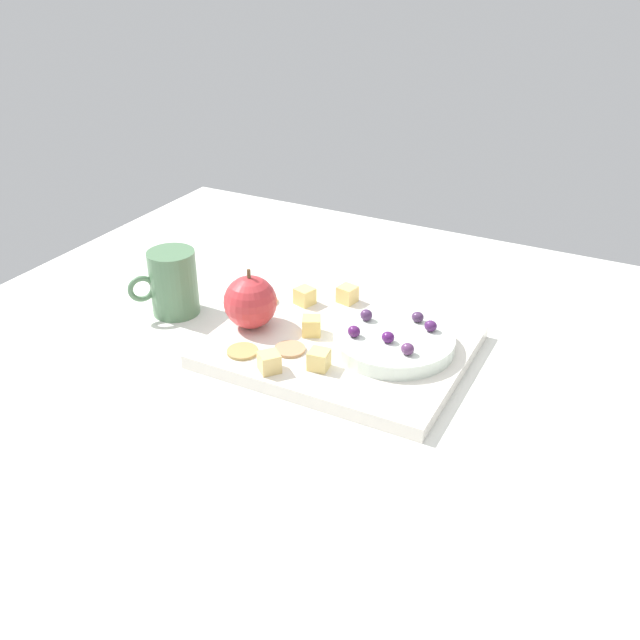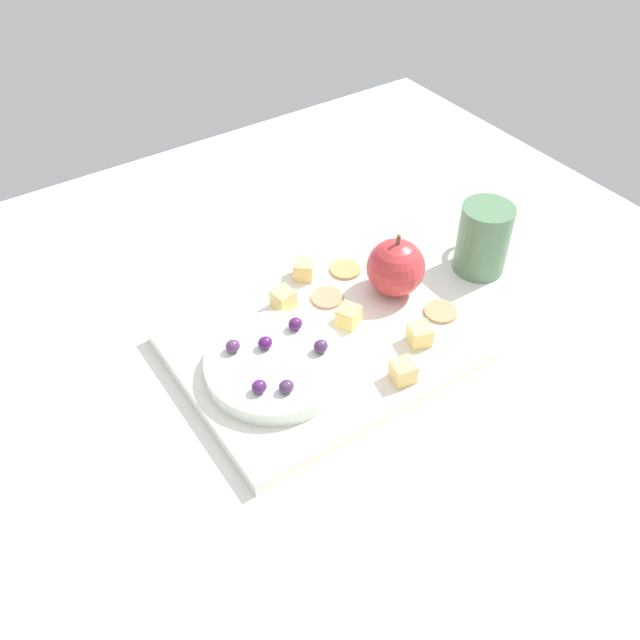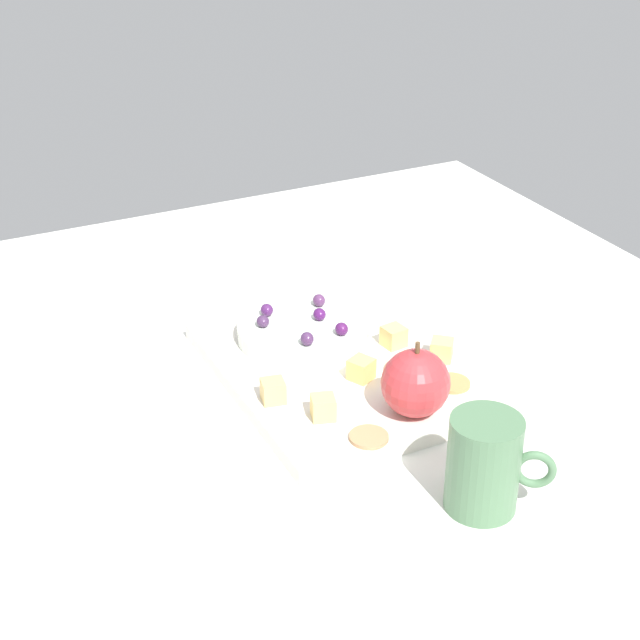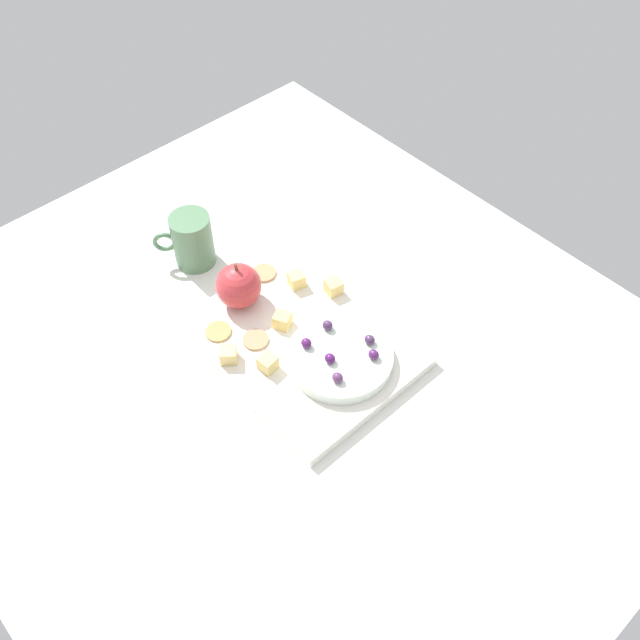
{
  "view_description": "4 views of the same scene",
  "coord_description": "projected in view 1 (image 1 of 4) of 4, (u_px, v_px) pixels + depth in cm",
  "views": [
    {
      "loc": [
        -33.93,
        68.04,
        52.29
      ],
      "look_at": [
        2.92,
        -2.71,
        7.45
      ],
      "focal_mm": 39.17,
      "sensor_mm": 36.0,
      "label": 1
    },
    {
      "loc": [
        -31.6,
        -49.58,
        60.89
      ],
      "look_at": [
        -0.39,
        -3.37,
        8.65
      ],
      "focal_mm": 38.44,
      "sensor_mm": 36.0,
      "label": 2
    },
    {
      "loc": [
        83.73,
        -47.14,
        61.99
      ],
      "look_at": [
        -1.82,
        -4.71,
        10.06
      ],
      "focal_mm": 54.51,
      "sensor_mm": 36.0,
      "label": 3
    },
    {
      "loc": [
        -50.54,
        39.58,
        90.07
      ],
      "look_at": [
        -0.79,
        -5.88,
        8.04
      ],
      "focal_mm": 39.68,
      "sensor_mm": 36.0,
      "label": 4
    }
  ],
  "objects": [
    {
      "name": "table",
      "position": [
        330.0,
        373.0,
        0.91
      ],
      "size": [
        112.87,
        100.37,
        3.21
      ],
      "primitive_type": "cube",
      "color": "silver",
      "rests_on": "ground"
    },
    {
      "name": "platter",
      "position": [
        339.0,
        345.0,
        0.92
      ],
      "size": [
        32.54,
        25.83,
        1.88
      ],
      "primitive_type": "cube",
      "color": "silver",
      "rests_on": "table"
    },
    {
      "name": "serving_dish",
      "position": [
        394.0,
        341.0,
        0.9
      ],
      "size": [
        15.64,
        15.64,
        1.95
      ],
      "primitive_type": "cylinder",
      "color": "white",
      "rests_on": "platter"
    },
    {
      "name": "apple_whole",
      "position": [
        250.0,
        302.0,
        0.93
      ],
      "size": [
        7.21,
        7.21,
        7.21
      ],
      "primitive_type": "sphere",
      "color": "#C13338",
      "rests_on": "platter"
    },
    {
      "name": "apple_stem",
      "position": [
        249.0,
        274.0,
        0.91
      ],
      "size": [
        0.5,
        0.5,
        1.2
      ],
      "primitive_type": "cylinder",
      "color": "brown",
      "rests_on": "apple_whole"
    },
    {
      "name": "cheese_cube_0",
      "position": [
        347.0,
        294.0,
        1.0
      ],
      "size": [
        2.86,
        2.86,
        2.43
      ],
      "primitive_type": "cube",
      "rotation": [
        0.0,
        0.0,
        1.37
      ],
      "color": "#F0C771",
      "rests_on": "platter"
    },
    {
      "name": "cheese_cube_1",
      "position": [
        269.0,
        362.0,
        0.85
      ],
      "size": [
        3.42,
        3.42,
        2.43
      ],
      "primitive_type": "cube",
      "rotation": [
        0.0,
        0.0,
        0.87
      ],
      "color": "#E7C473",
      "rests_on": "platter"
    },
    {
      "name": "cheese_cube_2",
      "position": [
        311.0,
        326.0,
        0.92
      ],
      "size": [
        3.25,
        3.25,
        2.43
      ],
      "primitive_type": "cube",
      "rotation": [
        0.0,
        0.0,
        0.46
      ],
      "color": "#F0CB6D",
      "rests_on": "platter"
    },
    {
      "name": "cheese_cube_3",
      "position": [
        319.0,
        359.0,
        0.85
      ],
      "size": [
        2.73,
        2.73,
        2.43
      ],
      "primitive_type": "cube",
      "rotation": [
        0.0,
        0.0,
        0.13
      ],
      "color": "#EBCB72",
      "rests_on": "platter"
    },
    {
      "name": "cheese_cube_4",
      "position": [
        305.0,
        296.0,
        1.0
      ],
      "size": [
        3.04,
        3.04,
        2.43
      ],
      "primitive_type": "cube",
      "rotation": [
        0.0,
        0.0,
        1.27
      ],
      "color": "#F1D174",
      "rests_on": "platter"
    },
    {
      "name": "cracker_0",
      "position": [
        264.0,
        301.0,
        1.01
      ],
      "size": [
        4.01,
        4.01,
        0.4
      ],
      "primitive_type": "cylinder",
      "color": "tan",
      "rests_on": "platter"
    },
    {
      "name": "cracker_1",
      "position": [
        290.0,
        349.0,
        0.89
      ],
      "size": [
        4.01,
        4.01,
        0.4
      ],
      "primitive_type": "cylinder",
      "color": "tan",
      "rests_on": "platter"
    },
    {
      "name": "cracker_2",
      "position": [
        243.0,
        351.0,
        0.89
      ],
      "size": [
        4.01,
        4.01,
        0.4
      ],
      "primitive_type": "cylinder",
      "color": "tan",
      "rests_on": "platter"
    },
    {
      "name": "grape_0",
      "position": [
        388.0,
        337.0,
        0.87
      ],
      "size": [
        1.65,
        1.49,
        1.45
      ],
      "primitive_type": "ellipsoid",
      "color": "#4C185A",
      "rests_on": "serving_dish"
    },
    {
      "name": "grape_1",
      "position": [
        418.0,
        317.0,
        0.92
      ],
      "size": [
        1.65,
        1.49,
        1.4
      ],
      "primitive_type": "ellipsoid",
      "color": "#482C50",
      "rests_on": "serving_dish"
    },
    {
      "name": "grape_2",
      "position": [
        408.0,
        349.0,
        0.85
      ],
      "size": [
        1.65,
        1.49,
        1.51
      ],
      "primitive_type": "ellipsoid",
      "color": "#572F5A",
      "rests_on": "serving_dish"
    },
    {
      "name": "grape_3",
      "position": [
        431.0,
        326.0,
        0.9
      ],
      "size": [
        1.65,
        1.49,
        1.47
      ],
      "primitive_type": "ellipsoid",
      "color": "#4C205A",
      "rests_on": "serving_dish"
    },
    {
      "name": "grape_4",
      "position": [
        366.0,
        315.0,
        0.92
      ],
      "size": [
        1.65,
        1.49,
        1.56
      ],
      "primitive_type": "ellipsoid",
      "color": "#4A2B54",
      "rests_on": "serving_dish"
    },
    {
      "name": "grape_5",
      "position": [
        354.0,
        331.0,
        0.88
      ],
      "size": [
        1.65,
        1.49,
        1.5
      ],
      "primitive_type": "ellipsoid",
      "color": "#4E1B56",
      "rests_on": "serving_dish"
    },
    {
      "name": "cup",
      "position": [
        173.0,
        283.0,
        1.0
      ],
      "size": [
        7.67,
        8.93,
        9.57
      ],
      "color": "#507753",
      "rests_on": "table"
    }
  ]
}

